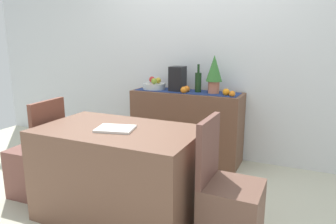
% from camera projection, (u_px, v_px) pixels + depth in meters
% --- Properties ---
extents(ground_plane, '(6.40, 6.40, 0.02)m').
position_uv_depth(ground_plane, '(156.00, 193.00, 3.00)').
color(ground_plane, beige).
rests_on(ground_plane, ground).
extents(room_wall_rear, '(6.40, 0.06, 2.70)m').
position_uv_depth(room_wall_rear, '(199.00, 45.00, 3.74)').
color(room_wall_rear, silver).
rests_on(room_wall_rear, ground).
extents(sideboard_console, '(1.29, 0.42, 0.82)m').
position_uv_depth(sideboard_console, '(186.00, 126.00, 3.74)').
color(sideboard_console, brown).
rests_on(sideboard_console, ground).
extents(table_runner, '(1.21, 0.32, 0.01)m').
position_uv_depth(table_runner, '(187.00, 91.00, 3.65)').
color(table_runner, navy).
rests_on(table_runner, sideboard_console).
extents(fruit_bowl, '(0.27, 0.27, 0.07)m').
position_uv_depth(fruit_bowl, '(154.00, 86.00, 3.81)').
color(fruit_bowl, silver).
rests_on(fruit_bowl, table_runner).
extents(apple_front, '(0.07, 0.07, 0.07)m').
position_uv_depth(apple_front, '(154.00, 81.00, 3.74)').
color(apple_front, olive).
rests_on(apple_front, fruit_bowl).
extents(apple_left, '(0.07, 0.07, 0.07)m').
position_uv_depth(apple_left, '(152.00, 79.00, 3.88)').
color(apple_left, '#B52D2A').
rests_on(apple_left, fruit_bowl).
extents(apple_right, '(0.07, 0.07, 0.07)m').
position_uv_depth(apple_right, '(158.00, 80.00, 3.81)').
color(apple_right, gold).
rests_on(apple_right, fruit_bowl).
extents(wine_bottle, '(0.07, 0.07, 0.32)m').
position_uv_depth(wine_bottle, '(198.00, 82.00, 3.57)').
color(wine_bottle, '#183517').
rests_on(wine_bottle, sideboard_console).
extents(coffee_maker, '(0.16, 0.18, 0.29)m').
position_uv_depth(coffee_maker, '(178.00, 79.00, 3.66)').
color(coffee_maker, black).
rests_on(coffee_maker, sideboard_console).
extents(potted_plant, '(0.18, 0.18, 0.43)m').
position_uv_depth(potted_plant, '(214.00, 72.00, 3.47)').
color(potted_plant, '#BD6E52').
rests_on(potted_plant, sideboard_console).
extents(orange_loose_end, '(0.08, 0.08, 0.08)m').
position_uv_depth(orange_loose_end, '(226.00, 92.00, 3.38)').
color(orange_loose_end, orange).
rests_on(orange_loose_end, sideboard_console).
extents(orange_loose_mid, '(0.07, 0.07, 0.07)m').
position_uv_depth(orange_loose_mid, '(187.00, 89.00, 3.61)').
color(orange_loose_mid, orange).
rests_on(orange_loose_mid, sideboard_console).
extents(orange_loose_far, '(0.08, 0.08, 0.08)m').
position_uv_depth(orange_loose_far, '(184.00, 90.00, 3.53)').
color(orange_loose_far, orange).
rests_on(orange_loose_far, sideboard_console).
extents(orange_loose_near_bowl, '(0.06, 0.06, 0.06)m').
position_uv_depth(orange_loose_near_bowl, '(232.00, 94.00, 3.31)').
color(orange_loose_near_bowl, orange).
rests_on(orange_loose_near_bowl, sideboard_console).
extents(dining_table, '(1.26, 0.75, 0.74)m').
position_uv_depth(dining_table, '(120.00, 173.00, 2.52)').
color(dining_table, brown).
rests_on(dining_table, ground).
extents(open_book, '(0.32, 0.27, 0.02)m').
position_uv_depth(open_book, '(115.00, 129.00, 2.40)').
color(open_book, white).
rests_on(open_book, dining_table).
extents(chair_near_window, '(0.42, 0.42, 0.90)m').
position_uv_depth(chair_near_window, '(38.00, 167.00, 2.91)').
color(chair_near_window, brown).
rests_on(chair_near_window, ground).
extents(chair_by_corner, '(0.40, 0.40, 0.90)m').
position_uv_depth(chair_by_corner, '(229.00, 209.00, 2.19)').
color(chair_by_corner, brown).
rests_on(chair_by_corner, ground).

